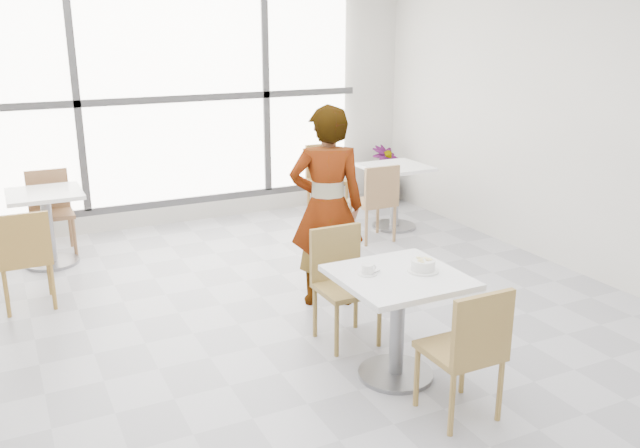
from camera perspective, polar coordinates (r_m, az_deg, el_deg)
name	(u,v)px	position (r m, az deg, el deg)	size (l,w,h in m)	color
floor	(303,337)	(5.25, -1.47, -9.63)	(7.00, 7.00, 0.00)	#9E9EA5
wall_back	(175,98)	(8.06, -12.28, 10.48)	(6.00, 6.00, 0.00)	silver
wall_right	(602,120)	(6.60, 23.01, 8.21)	(7.00, 7.00, 0.00)	silver
window	(177,99)	(8.00, -12.17, 10.44)	(4.60, 0.07, 2.52)	white
main_table	(398,306)	(4.52, 6.68, -6.99)	(0.80, 0.80, 0.75)	white
chair_near	(469,346)	(4.12, 12.64, -10.13)	(0.42, 0.42, 0.87)	olive
chair_far	(342,277)	(5.06, 1.88, -4.52)	(0.42, 0.42, 0.87)	olive
oatmeal_bowl	(423,265)	(4.50, 8.82, -3.51)	(0.21, 0.21, 0.10)	white
coffee_cup	(368,270)	(4.41, 4.11, -3.94)	(0.16, 0.13, 0.07)	silver
person	(327,207)	(5.58, 0.59, 1.45)	(0.63, 0.41, 1.72)	black
bg_table_left	(47,218)	(7.15, -22.31, 0.52)	(0.70, 0.70, 0.75)	white
bg_table_right	(395,188)	(7.87, 6.43, 3.12)	(0.70, 0.70, 0.75)	white
bg_chair_left_near	(25,253)	(6.07, -23.94, -2.32)	(0.42, 0.42, 0.87)	olive
bg_chair_left_far	(50,206)	(7.52, -22.07, 1.42)	(0.42, 0.42, 0.87)	brown
bg_chair_right_near	(377,198)	(7.33, 4.86, 2.24)	(0.42, 0.42, 0.87)	#95714A
bg_chair_right_far	(324,174)	(8.46, 0.39, 4.28)	(0.42, 0.42, 0.87)	olive
plant_right	(384,175)	(9.02, 5.52, 4.23)	(0.43, 0.43, 0.76)	#49893F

